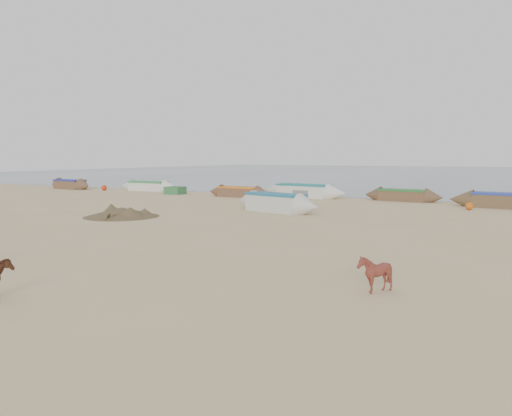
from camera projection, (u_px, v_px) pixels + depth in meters
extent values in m
plane|color=tan|center=(199.00, 250.00, 16.33)|extent=(140.00, 140.00, 0.00)
plane|color=slate|center=(462.00, 173.00, 88.35)|extent=(160.00, 160.00, 0.00)
imported|color=maroon|center=(375.00, 274.00, 11.14)|extent=(0.94, 0.88, 0.87)
cone|color=brown|center=(122.00, 212.00, 25.15)|extent=(4.59, 4.59, 0.47)
cube|color=#2E6739|center=(175.00, 190.00, 39.99)|extent=(1.40, 1.20, 0.60)
sphere|color=#C15612|center=(469.00, 206.00, 28.27)|extent=(0.44, 0.44, 0.44)
cube|color=slate|center=(303.00, 194.00, 36.68)|extent=(1.20, 1.10, 0.56)
sphere|color=red|center=(104.00, 188.00, 44.29)|extent=(0.48, 0.48, 0.48)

